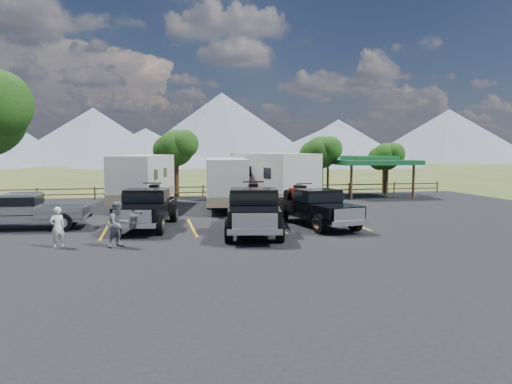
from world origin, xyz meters
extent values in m
plane|color=#4E5D27|center=(0.00, 0.00, 0.00)|extent=(320.00, 320.00, 0.00)
cube|color=black|center=(0.00, 3.00, 0.02)|extent=(44.00, 34.00, 0.04)
cube|color=gold|center=(-6.00, 4.00, 0.04)|extent=(0.12, 5.50, 0.01)
cube|color=gold|center=(-2.00, 4.00, 0.04)|extent=(0.12, 5.50, 0.01)
cube|color=gold|center=(2.00, 4.00, 0.04)|extent=(0.12, 5.50, 0.01)
cube|color=gold|center=(6.00, 4.00, 0.04)|extent=(0.12, 5.50, 0.01)
cylinder|color=#311F13|center=(9.00, 17.00, 1.40)|extent=(0.39, 0.39, 2.80)
sphere|color=#164310|center=(9.00, 17.00, 3.50)|extent=(2.52, 2.52, 2.52)
sphere|color=#164310|center=(9.54, 16.55, 3.77)|extent=(1.98, 1.98, 1.98)
sphere|color=#164310|center=(8.50, 17.40, 3.32)|extent=(2.16, 2.16, 2.16)
cylinder|color=#311F13|center=(15.00, 18.00, 1.26)|extent=(0.38, 0.38, 2.52)
sphere|color=#164310|center=(15.00, 18.00, 3.15)|extent=(2.24, 2.24, 2.24)
sphere|color=#164310|center=(15.48, 17.60, 3.39)|extent=(1.76, 1.76, 1.76)
sphere|color=#164310|center=(14.55, 18.35, 2.99)|extent=(1.92, 1.92, 1.92)
cylinder|color=#311F13|center=(-2.00, 19.00, 1.54)|extent=(0.41, 0.41, 3.08)
sphere|color=#164310|center=(-2.00, 19.00, 3.85)|extent=(2.80, 2.80, 2.80)
sphere|color=#164310|center=(-1.40, 18.50, 4.15)|extent=(2.20, 2.20, 2.20)
sphere|color=#164310|center=(-2.56, 19.44, 3.65)|extent=(2.40, 2.40, 2.40)
cylinder|color=brown|center=(-12.00, 18.50, 0.50)|extent=(0.12, 0.12, 1.00)
cylinder|color=brown|center=(-8.00, 18.50, 0.50)|extent=(0.12, 0.12, 1.00)
cylinder|color=brown|center=(-4.00, 18.50, 0.50)|extent=(0.12, 0.12, 1.00)
cylinder|color=brown|center=(0.00, 18.50, 0.50)|extent=(0.12, 0.12, 1.00)
cylinder|color=brown|center=(4.00, 18.50, 0.50)|extent=(0.12, 0.12, 1.00)
cylinder|color=brown|center=(8.00, 18.50, 0.50)|extent=(0.12, 0.12, 1.00)
cylinder|color=brown|center=(12.00, 18.50, 0.50)|extent=(0.12, 0.12, 1.00)
cylinder|color=brown|center=(16.00, 18.50, 0.50)|extent=(0.12, 0.12, 1.00)
cylinder|color=brown|center=(20.00, 18.50, 0.50)|extent=(0.12, 0.12, 1.00)
cube|color=brown|center=(2.00, 18.50, 0.45)|extent=(36.00, 0.06, 0.08)
cube|color=brown|center=(2.00, 18.50, 0.85)|extent=(36.00, 0.06, 0.08)
cylinder|color=brown|center=(10.50, 14.50, 1.30)|extent=(0.20, 0.20, 2.60)
cylinder|color=brown|center=(10.50, 19.50, 1.30)|extent=(0.20, 0.20, 2.60)
cylinder|color=brown|center=(15.50, 14.50, 1.30)|extent=(0.20, 0.20, 2.60)
cylinder|color=brown|center=(15.50, 19.50, 1.30)|extent=(0.20, 0.20, 2.60)
cube|color=#1C6232|center=(13.00, 17.00, 2.75)|extent=(6.20, 6.20, 0.35)
cube|color=#1C6232|center=(13.00, 17.00, 3.05)|extent=(3.50, 3.50, 0.35)
cone|color=gray|center=(-18.00, 112.00, 7.00)|extent=(44.00, 44.00, 14.00)
cone|color=gray|center=(14.00, 108.00, 9.00)|extent=(52.00, 52.00, 18.00)
cone|color=gray|center=(48.00, 114.00, 6.00)|extent=(40.00, 40.00, 12.00)
cone|color=gray|center=(80.00, 110.00, 7.50)|extent=(50.00, 50.00, 15.00)
cone|color=gray|center=(-5.00, 87.00, 4.00)|extent=(32.00, 32.00, 8.00)
cone|color=gray|center=(35.00, 84.00, 4.50)|extent=(40.00, 40.00, 9.00)
cube|color=black|center=(-4.10, 4.24, 0.68)|extent=(2.95, 6.00, 0.36)
cube|color=black|center=(-4.48, 2.34, 1.05)|extent=(2.25, 2.16, 0.50)
cube|color=black|center=(-4.12, 4.12, 1.40)|extent=(2.17, 1.91, 1.01)
cube|color=black|center=(-4.12, 4.12, 1.55)|extent=(2.22, 1.98, 0.45)
cube|color=black|center=(-3.74, 6.02, 0.95)|extent=(2.37, 2.75, 0.55)
cube|color=silver|center=(-4.68, 1.34, 1.00)|extent=(1.60, 0.40, 0.55)
cube|color=silver|center=(-4.69, 1.28, 0.61)|extent=(1.97, 0.57, 0.22)
cube|color=silver|center=(-3.50, 7.21, 0.61)|extent=(1.97, 0.55, 0.22)
cylinder|color=black|center=(-5.42, 2.47, 0.49)|extent=(0.47, 0.95, 0.91)
cylinder|color=black|center=(-3.56, 2.10, 0.49)|extent=(0.47, 0.95, 0.91)
cylinder|color=black|center=(-4.63, 6.39, 0.49)|extent=(0.47, 0.95, 0.91)
cylinder|color=black|center=(-2.77, 6.01, 0.49)|extent=(0.47, 0.95, 0.91)
cube|color=maroon|center=(-3.74, 6.02, 1.63)|extent=(0.95, 1.42, 0.35)
cube|color=black|center=(-3.74, 6.02, 1.89)|extent=(0.54, 0.82, 0.18)
cube|color=maroon|center=(-3.85, 5.48, 1.73)|extent=(0.86, 0.50, 0.22)
cylinder|color=black|center=(-3.83, 5.58, 2.09)|extent=(0.90, 0.24, 0.06)
cylinder|color=black|center=(-4.29, 5.57, 1.43)|extent=(0.37, 0.61, 0.56)
cylinder|color=black|center=(-3.40, 5.39, 1.43)|extent=(0.37, 0.61, 0.56)
cylinder|color=black|center=(-4.08, 6.65, 1.43)|extent=(0.37, 0.61, 0.56)
cylinder|color=black|center=(-3.19, 6.48, 1.43)|extent=(0.37, 0.61, 0.56)
cube|color=black|center=(0.55, 1.67, 0.72)|extent=(3.12, 6.46, 0.39)
cube|color=black|center=(0.16, -0.38, 1.13)|extent=(2.42, 2.31, 0.54)
cube|color=black|center=(0.52, 1.54, 1.51)|extent=(2.32, 2.05, 1.09)
cube|color=black|center=(0.52, 1.54, 1.67)|extent=(2.38, 2.12, 0.49)
cube|color=black|center=(0.91, 3.60, 1.02)|extent=(2.54, 2.95, 0.60)
cube|color=silver|center=(-0.05, -1.47, 1.07)|extent=(1.73, 0.41, 0.60)
cube|color=silver|center=(-0.06, -1.53, 0.66)|extent=(2.13, 0.59, 0.24)
cube|color=silver|center=(1.16, 4.88, 0.66)|extent=(2.13, 0.57, 0.24)
cylinder|color=black|center=(-0.86, -0.25, 0.53)|extent=(0.50, 1.02, 0.98)
cylinder|color=black|center=(1.15, -0.63, 0.53)|extent=(0.50, 1.02, 0.98)
cylinder|color=black|center=(-0.05, 3.98, 0.53)|extent=(0.50, 1.02, 0.98)
cylinder|color=black|center=(1.95, 3.60, 0.53)|extent=(0.50, 1.02, 0.98)
cube|color=maroon|center=(0.91, 3.60, 1.76)|extent=(1.01, 1.53, 0.38)
cube|color=black|center=(0.91, 3.60, 2.03)|extent=(0.58, 0.88, 0.20)
cube|color=maroon|center=(0.80, 3.01, 1.87)|extent=(0.93, 0.54, 0.24)
cylinder|color=black|center=(0.82, 3.12, 2.25)|extent=(0.97, 0.25, 0.07)
cylinder|color=black|center=(0.32, 3.10, 1.54)|extent=(0.39, 0.65, 0.61)
cylinder|color=black|center=(1.28, 2.92, 1.54)|extent=(0.39, 0.65, 0.61)
cylinder|color=black|center=(0.54, 4.27, 1.54)|extent=(0.39, 0.65, 0.61)
cylinder|color=black|center=(1.51, 4.09, 1.54)|extent=(0.39, 0.65, 0.61)
cube|color=black|center=(3.95, 3.07, 0.66)|extent=(2.79, 5.81, 0.35)
cube|color=black|center=(4.30, 1.22, 1.02)|extent=(2.17, 2.08, 0.49)
cube|color=black|center=(3.98, 2.95, 1.36)|extent=(2.09, 1.84, 0.98)
cube|color=black|center=(3.98, 2.95, 1.51)|extent=(2.14, 1.90, 0.44)
cube|color=black|center=(3.63, 4.80, 0.93)|extent=(2.28, 2.65, 0.54)
cube|color=silver|center=(4.48, 0.24, 0.97)|extent=(1.55, 0.36, 0.54)
cube|color=silver|center=(4.49, 0.18, 0.60)|extent=(1.92, 0.52, 0.22)
cube|color=silver|center=(3.42, 5.96, 0.60)|extent=(1.91, 0.50, 0.22)
cylinder|color=black|center=(3.40, 1.00, 0.48)|extent=(0.45, 0.92, 0.88)
cylinder|color=black|center=(5.21, 1.33, 0.48)|extent=(0.45, 0.92, 0.88)
cylinder|color=black|center=(2.70, 4.81, 0.48)|extent=(0.45, 0.92, 0.88)
cylinder|color=black|center=(4.50, 5.14, 0.48)|extent=(0.45, 0.92, 0.88)
cube|color=maroon|center=(3.63, 4.80, 1.59)|extent=(0.91, 1.38, 0.34)
cube|color=black|center=(3.63, 4.80, 1.83)|extent=(0.52, 0.79, 0.18)
cube|color=maroon|center=(3.73, 4.27, 1.68)|extent=(0.83, 0.48, 0.22)
cylinder|color=black|center=(3.71, 4.37, 2.03)|extent=(0.88, 0.22, 0.06)
cylinder|color=black|center=(3.30, 4.19, 1.39)|extent=(0.35, 0.59, 0.55)
cylinder|color=black|center=(4.16, 4.35, 1.39)|extent=(0.35, 0.59, 0.55)
cylinder|color=black|center=(3.10, 5.25, 1.39)|extent=(0.35, 0.59, 0.55)
cylinder|color=black|center=(3.97, 5.41, 1.39)|extent=(0.35, 0.59, 0.55)
cube|color=white|center=(-4.38, 12.50, 1.99)|extent=(4.17, 8.06, 2.77)
cube|color=gray|center=(-4.38, 12.50, 0.91)|extent=(4.20, 8.10, 0.62)
cube|color=black|center=(-6.03, 10.92, 2.27)|extent=(0.23, 0.90, 0.62)
cube|color=black|center=(-3.61, 10.34, 2.27)|extent=(0.23, 0.90, 0.62)
cylinder|color=black|center=(-5.43, 13.07, 0.40)|extent=(0.42, 0.76, 0.72)
cylinder|color=black|center=(-3.18, 12.54, 0.40)|extent=(0.42, 0.76, 0.72)
cube|color=black|center=(-5.48, 7.86, 0.55)|extent=(0.55, 1.83, 0.10)
cube|color=white|center=(0.64, 10.60, 1.89)|extent=(3.19, 7.52, 2.63)
cube|color=gray|center=(0.64, 10.60, 0.87)|extent=(3.22, 7.56, 0.58)
cube|color=black|center=(-0.75, 8.93, 2.15)|extent=(0.12, 0.87, 0.58)
cube|color=black|center=(1.59, 8.64, 2.15)|extent=(0.12, 0.87, 0.58)
cylinder|color=black|center=(-0.41, 11.02, 0.38)|extent=(0.32, 0.70, 0.68)
cylinder|color=black|center=(1.76, 10.75, 0.38)|extent=(0.32, 0.70, 0.68)
cube|color=black|center=(0.10, 6.11, 0.53)|extent=(0.33, 1.75, 0.10)
cube|color=white|center=(3.66, 11.12, 2.07)|extent=(4.26, 8.38, 2.88)
cube|color=gray|center=(3.66, 11.12, 0.95)|extent=(4.30, 8.42, 0.64)
cube|color=black|center=(2.84, 8.88, 2.36)|extent=(0.23, 0.94, 0.64)
cube|color=black|center=(5.36, 9.45, 2.36)|extent=(0.23, 0.94, 0.64)
cylinder|color=black|center=(2.41, 11.17, 0.41)|extent=(0.43, 0.79, 0.75)
cylinder|color=black|center=(4.76, 11.70, 0.41)|extent=(0.43, 0.79, 0.75)
cube|color=black|center=(4.75, 6.27, 0.57)|extent=(0.55, 1.90, 0.11)
cube|color=gray|center=(-9.63, 4.89, 0.62)|extent=(5.31, 1.93, 0.33)
cube|color=gray|center=(-9.74, 4.90, 1.28)|extent=(1.51, 1.79, 0.92)
cube|color=black|center=(-9.74, 4.90, 1.42)|extent=(1.57, 1.83, 0.41)
cube|color=gray|center=(-7.98, 4.82, 0.87)|extent=(2.29, 1.86, 0.51)
cube|color=silver|center=(-6.88, 4.77, 0.56)|extent=(0.23, 1.81, 0.20)
cylinder|color=black|center=(-7.78, 5.67, 0.45)|extent=(0.84, 0.31, 0.83)
cylinder|color=black|center=(-7.85, 3.95, 0.45)|extent=(0.84, 0.31, 0.83)
imported|color=white|center=(-7.41, 0.09, 0.82)|extent=(0.68, 0.61, 1.56)
imported|color=slate|center=(-5.15, -0.25, 0.92)|extent=(1.08, 1.05, 1.75)
camera|label=1|loc=(-3.85, -19.84, 3.81)|focal=35.00mm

